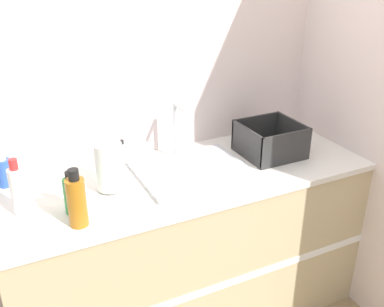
# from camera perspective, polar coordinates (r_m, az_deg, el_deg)

# --- Properties ---
(wall_back) EXTENTS (4.25, 0.06, 2.60)m
(wall_back) POSITION_cam_1_polar(r_m,az_deg,el_deg) (2.40, -4.41, 9.55)
(wall_back) COLOR silver
(wall_back) RESTS_ON ground_plane
(wall_right) EXTENTS (0.06, 2.66, 2.60)m
(wall_right) POSITION_cam_1_polar(r_m,az_deg,el_deg) (2.63, 18.80, 9.64)
(wall_right) COLOR silver
(wall_right) RESTS_ON ground_plane
(counter_cabinet) EXTENTS (1.88, 0.68, 0.90)m
(counter_cabinet) POSITION_cam_1_polar(r_m,az_deg,el_deg) (2.48, -0.56, -11.77)
(counter_cabinet) COLOR tan
(counter_cabinet) RESTS_ON ground_plane
(sink) EXTENTS (0.54, 0.44, 0.31)m
(sink) POSITION_cam_1_polar(r_m,az_deg,el_deg) (2.25, -0.05, -1.93)
(sink) COLOR silver
(sink) RESTS_ON counter_cabinet
(paper_towel_roll) EXTENTS (0.13, 0.13, 0.23)m
(paper_towel_roll) POSITION_cam_1_polar(r_m,az_deg,el_deg) (2.08, -10.47, -1.67)
(paper_towel_roll) COLOR #4C4C51
(paper_towel_roll) RESTS_ON counter_cabinet
(dish_rack) EXTENTS (0.31, 0.30, 0.17)m
(dish_rack) POSITION_cam_1_polar(r_m,az_deg,el_deg) (2.46, 9.87, 1.35)
(dish_rack) COLOR #2D2D2D
(dish_rack) RESTS_ON counter_cabinet
(bottle_amber) EXTENTS (0.08, 0.08, 0.25)m
(bottle_amber) POSITION_cam_1_polar(r_m,az_deg,el_deg) (1.85, -14.43, -5.86)
(bottle_amber) COLOR #B26B19
(bottle_amber) RESTS_ON counter_cabinet
(bottle_white_spray) EXTENTS (0.06, 0.06, 0.25)m
(bottle_white_spray) POSITION_cam_1_polar(r_m,az_deg,el_deg) (2.00, -21.22, -4.36)
(bottle_white_spray) COLOR white
(bottle_white_spray) RESTS_ON counter_cabinet
(bottle_green) EXTENTS (0.07, 0.07, 0.19)m
(bottle_green) POSITION_cam_1_polar(r_m,az_deg,el_deg) (1.96, -14.97, -5.05)
(bottle_green) COLOR #2D8C3D
(bottle_green) RESTS_ON counter_cabinet
(bottle_blue) EXTENTS (0.07, 0.07, 0.16)m
(bottle_blue) POSITION_cam_1_polar(r_m,az_deg,el_deg) (2.28, -22.78, -2.15)
(bottle_blue) COLOR #2D56B7
(bottle_blue) RESTS_ON counter_cabinet
(soap_dispenser) EXTENTS (0.06, 0.06, 0.13)m
(soap_dispenser) POSITION_cam_1_polar(r_m,az_deg,el_deg) (2.35, -8.86, 0.06)
(soap_dispenser) COLOR silver
(soap_dispenser) RESTS_ON counter_cabinet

